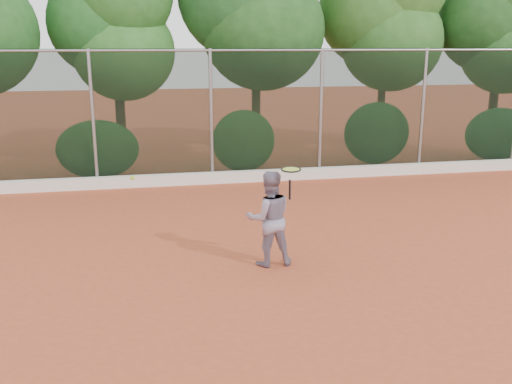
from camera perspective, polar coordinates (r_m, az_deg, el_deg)
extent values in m
plane|color=#AE4829|center=(8.87, 1.28, -9.45)|extent=(80.00, 80.00, 0.00)
cube|color=silver|center=(15.23, -4.30, 1.42)|extent=(24.00, 0.20, 0.30)
imported|color=gray|center=(9.46, 1.32, -2.67)|extent=(0.79, 0.62, 1.61)
cube|color=black|center=(15.13, -4.50, 7.49)|extent=(24.00, 0.01, 3.50)
cylinder|color=gray|center=(15.01, -4.63, 13.94)|extent=(24.00, 0.06, 0.06)
cylinder|color=gray|center=(15.07, -15.98, 6.95)|extent=(0.09, 0.09, 3.50)
cylinder|color=gray|center=(15.13, -4.50, 7.49)|extent=(0.09, 0.09, 3.50)
cylinder|color=gray|center=(15.76, 6.49, 7.73)|extent=(0.09, 0.09, 3.50)
cylinder|color=gray|center=(16.92, 16.31, 7.71)|extent=(0.09, 0.09, 3.50)
cylinder|color=#3D2617|center=(17.38, -13.32, 6.24)|extent=(0.28, 0.28, 2.40)
ellipsoid|color=#296221|center=(17.11, -13.08, 13.53)|extent=(2.90, 2.40, 2.80)
ellipsoid|color=#1C521D|center=(17.44, -14.92, 16.07)|extent=(3.20, 2.70, 3.10)
cylinder|color=#43301A|center=(17.37, 0.00, 7.62)|extent=(0.26, 0.26, 3.00)
ellipsoid|color=#2E6626|center=(17.18, 0.75, 15.90)|extent=(3.60, 3.00, 3.50)
cylinder|color=#472F1B|center=(18.81, 12.33, 7.37)|extent=(0.24, 0.24, 2.70)
ellipsoid|color=#25551D|center=(18.66, 13.44, 14.50)|extent=(3.20, 2.70, 3.10)
ellipsoid|color=#27571D|center=(18.76, 11.76, 17.34)|extent=(3.50, 2.90, 3.40)
cylinder|color=#3B2516|center=(20.24, 22.49, 6.81)|extent=(0.28, 0.28, 2.50)
ellipsoid|color=#35742C|center=(20.13, 23.78, 13.10)|extent=(3.00, 2.50, 2.90)
ellipsoid|color=#295F24|center=(20.11, 22.31, 15.53)|extent=(3.30, 2.80, 3.20)
ellipsoid|color=#356F2A|center=(15.99, -15.54, 4.12)|extent=(2.20, 1.16, 1.60)
ellipsoid|color=#3B772D|center=(16.17, -1.25, 5.13)|extent=(1.80, 1.04, 1.76)
ellipsoid|color=#2B6426|center=(17.30, 11.97, 5.77)|extent=(2.00, 1.10, 1.84)
ellipsoid|color=#286B2B|center=(19.24, 23.02, 5.35)|extent=(2.16, 1.12, 1.64)
cylinder|color=black|center=(9.26, 3.40, 0.23)|extent=(0.05, 0.07, 0.34)
torus|color=black|center=(9.12, 3.52, 2.27)|extent=(0.42, 0.42, 0.05)
cylinder|color=#B7CD3C|center=(9.12, 3.52, 2.27)|extent=(0.36, 0.36, 0.02)
sphere|color=#B0CC2E|center=(8.91, -12.25, 1.41)|extent=(0.07, 0.07, 0.07)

